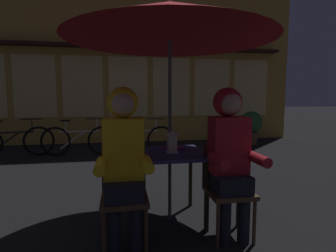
{
  "coord_description": "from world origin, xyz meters",
  "views": [
    {
      "loc": [
        -0.5,
        -2.68,
        1.31
      ],
      "look_at": [
        0.0,
        0.11,
        1.0
      ],
      "focal_mm": 28.35,
      "sensor_mm": 36.0,
      "label": 1
    }
  ],
  "objects_px": {
    "person_left_hooded": "(124,152)",
    "bicycle_second": "(79,140)",
    "cafe_table": "(170,161)",
    "person_right_hooded": "(230,148)",
    "bicycle_third": "(139,139)",
    "lantern": "(172,141)",
    "potted_plant": "(251,125)",
    "chair_right": "(226,184)",
    "bicycle_nearest": "(13,141)",
    "book": "(174,149)",
    "chair_left": "(124,190)",
    "patio_umbrella": "(170,21)"
  },
  "relations": [
    {
      "from": "person_left_hooded",
      "to": "bicycle_second",
      "type": "relative_size",
      "value": 0.83
    },
    {
      "from": "cafe_table",
      "to": "bicycle_second",
      "type": "relative_size",
      "value": 0.44
    },
    {
      "from": "person_right_hooded",
      "to": "bicycle_third",
      "type": "distance_m",
      "value": 3.85
    },
    {
      "from": "lantern",
      "to": "potted_plant",
      "type": "height_order",
      "value": "lantern"
    },
    {
      "from": "chair_right",
      "to": "potted_plant",
      "type": "distance_m",
      "value": 5.15
    },
    {
      "from": "bicycle_third",
      "to": "potted_plant",
      "type": "xyz_separation_m",
      "value": [
        3.15,
        0.75,
        0.2
      ]
    },
    {
      "from": "cafe_table",
      "to": "chair_right",
      "type": "relative_size",
      "value": 0.85
    },
    {
      "from": "bicycle_nearest",
      "to": "book",
      "type": "distance_m",
      "value": 4.52
    },
    {
      "from": "chair_left",
      "to": "book",
      "type": "relative_size",
      "value": 4.35
    },
    {
      "from": "patio_umbrella",
      "to": "cafe_table",
      "type": "bearing_deg",
      "value": 0.0
    },
    {
      "from": "patio_umbrella",
      "to": "bicycle_second",
      "type": "xyz_separation_m",
      "value": [
        -1.43,
        3.46,
        -1.71
      ]
    },
    {
      "from": "potted_plant",
      "to": "chair_left",
      "type": "bearing_deg",
      "value": -128.36
    },
    {
      "from": "lantern",
      "to": "book",
      "type": "height_order",
      "value": "lantern"
    },
    {
      "from": "cafe_table",
      "to": "person_right_hooded",
      "type": "height_order",
      "value": "person_right_hooded"
    },
    {
      "from": "bicycle_nearest",
      "to": "book",
      "type": "bearing_deg",
      "value": -49.88
    },
    {
      "from": "patio_umbrella",
      "to": "person_left_hooded",
      "type": "distance_m",
      "value": 1.37
    },
    {
      "from": "lantern",
      "to": "book",
      "type": "bearing_deg",
      "value": 70.78
    },
    {
      "from": "patio_umbrella",
      "to": "bicycle_nearest",
      "type": "xyz_separation_m",
      "value": [
        -2.83,
        3.55,
        -1.71
      ]
    },
    {
      "from": "bicycle_nearest",
      "to": "bicycle_third",
      "type": "height_order",
      "value": "same"
    },
    {
      "from": "lantern",
      "to": "person_right_hooded",
      "type": "distance_m",
      "value": 0.6
    },
    {
      "from": "bicycle_third",
      "to": "chair_left",
      "type": "bearing_deg",
      "value": -95.96
    },
    {
      "from": "person_left_hooded",
      "to": "bicycle_third",
      "type": "height_order",
      "value": "person_left_hooded"
    },
    {
      "from": "bicycle_second",
      "to": "person_right_hooded",
      "type": "bearing_deg",
      "value": -63.79
    },
    {
      "from": "cafe_table",
      "to": "bicycle_nearest",
      "type": "distance_m",
      "value": 4.55
    },
    {
      "from": "potted_plant",
      "to": "bicycle_third",
      "type": "bearing_deg",
      "value": -166.6
    },
    {
      "from": "lantern",
      "to": "chair_left",
      "type": "bearing_deg",
      "value": -147.19
    },
    {
      "from": "person_right_hooded",
      "to": "potted_plant",
      "type": "bearing_deg",
      "value": 60.35
    },
    {
      "from": "chair_right",
      "to": "patio_umbrella",
      "type": "bearing_deg",
      "value": 142.45
    },
    {
      "from": "chair_left",
      "to": "person_right_hooded",
      "type": "height_order",
      "value": "person_right_hooded"
    },
    {
      "from": "person_right_hooded",
      "to": "bicycle_nearest",
      "type": "relative_size",
      "value": 0.84
    },
    {
      "from": "bicycle_third",
      "to": "book",
      "type": "height_order",
      "value": "bicycle_third"
    },
    {
      "from": "person_left_hooded",
      "to": "bicycle_nearest",
      "type": "relative_size",
      "value": 0.84
    },
    {
      "from": "person_right_hooded",
      "to": "potted_plant",
      "type": "xyz_separation_m",
      "value": [
        2.57,
        4.52,
        -0.3
      ]
    },
    {
      "from": "lantern",
      "to": "chair_right",
      "type": "xyz_separation_m",
      "value": [
        0.47,
        -0.32,
        -0.37
      ]
    },
    {
      "from": "cafe_table",
      "to": "lantern",
      "type": "height_order",
      "value": "lantern"
    },
    {
      "from": "person_left_hooded",
      "to": "cafe_table",
      "type": "bearing_deg",
      "value": 41.57
    },
    {
      "from": "patio_umbrella",
      "to": "lantern",
      "type": "bearing_deg",
      "value": -73.98
    },
    {
      "from": "patio_umbrella",
      "to": "book",
      "type": "distance_m",
      "value": 1.31
    },
    {
      "from": "bicycle_nearest",
      "to": "potted_plant",
      "type": "distance_m",
      "value": 5.92
    },
    {
      "from": "patio_umbrella",
      "to": "lantern",
      "type": "relative_size",
      "value": 10.0
    },
    {
      "from": "chair_left",
      "to": "person_right_hooded",
      "type": "relative_size",
      "value": 0.62
    },
    {
      "from": "person_left_hooded",
      "to": "bicycle_third",
      "type": "relative_size",
      "value": 0.85
    },
    {
      "from": "chair_right",
      "to": "bicycle_third",
      "type": "height_order",
      "value": "chair_right"
    },
    {
      "from": "person_left_hooded",
      "to": "bicycle_nearest",
      "type": "distance_m",
      "value": 4.64
    },
    {
      "from": "book",
      "to": "potted_plant",
      "type": "distance_m",
      "value": 4.99
    },
    {
      "from": "patio_umbrella",
      "to": "bicycle_second",
      "type": "distance_m",
      "value": 4.12
    },
    {
      "from": "chair_right",
      "to": "person_right_hooded",
      "type": "distance_m",
      "value": 0.36
    },
    {
      "from": "chair_right",
      "to": "chair_left",
      "type": "bearing_deg",
      "value": 180.0
    },
    {
      "from": "person_left_hooded",
      "to": "bicycle_second",
      "type": "distance_m",
      "value": 4.03
    },
    {
      "from": "lantern",
      "to": "person_right_hooded",
      "type": "height_order",
      "value": "person_right_hooded"
    }
  ]
}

